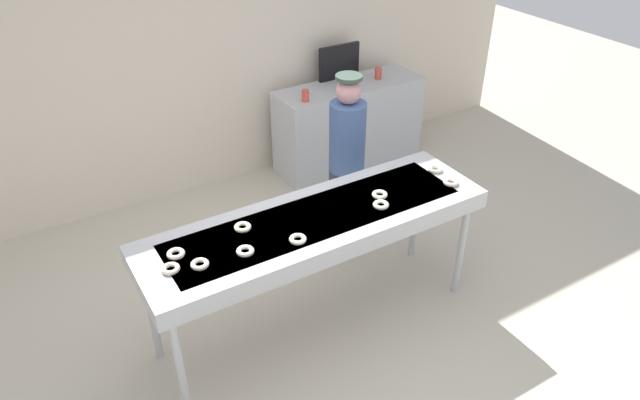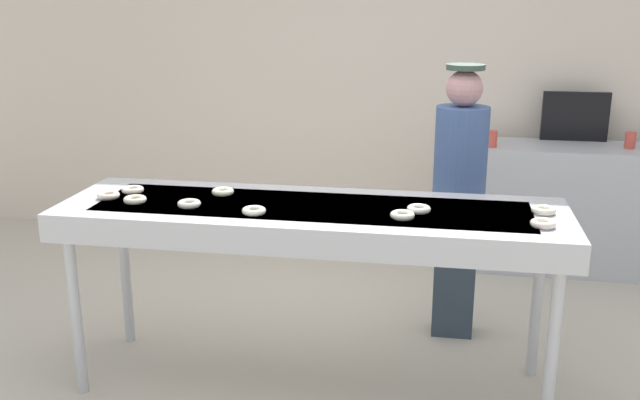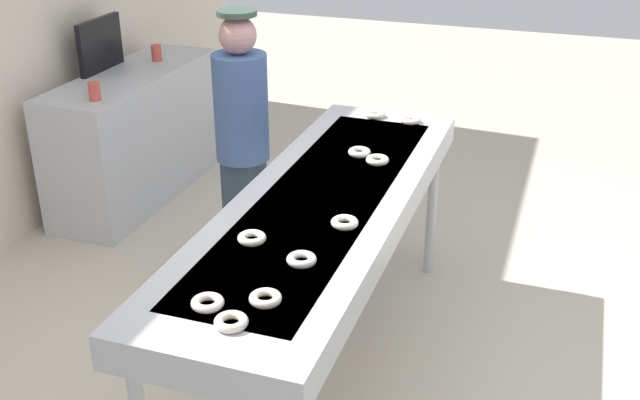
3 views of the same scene
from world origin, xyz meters
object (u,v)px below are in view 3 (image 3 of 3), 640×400
(worker_baker, at_px, (243,141))
(prep_counter, at_px, (137,135))
(sugar_donut_9, at_px, (375,114))
(paper_cup_0, at_px, (94,91))
(paper_cup_1, at_px, (156,53))
(sugar_donut_2, at_px, (208,303))
(sugar_donut_8, at_px, (252,238))
(sugar_donut_4, at_px, (345,222))
(fryer_conveyor, at_px, (323,212))
(sugar_donut_1, at_px, (231,322))
(sugar_donut_0, at_px, (265,298))
(sugar_donut_5, at_px, (302,259))
(sugar_donut_6, at_px, (359,152))
(menu_display, at_px, (100,45))
(sugar_donut_3, at_px, (377,160))
(sugar_donut_7, at_px, (410,120))

(worker_baker, distance_m, prep_counter, 1.58)
(sugar_donut_9, relative_size, paper_cup_0, 0.98)
(prep_counter, xyz_separation_m, paper_cup_1, (0.35, -0.02, 0.52))
(sugar_donut_2, xyz_separation_m, sugar_donut_8, (0.48, 0.05, 0.00))
(sugar_donut_4, height_order, prep_counter, sugar_donut_4)
(fryer_conveyor, xyz_separation_m, sugar_donut_8, (-0.49, 0.13, 0.09))
(fryer_conveyor, height_order, sugar_donut_2, sugar_donut_2)
(sugar_donut_1, distance_m, paper_cup_1, 3.61)
(fryer_conveyor, xyz_separation_m, sugar_donut_0, (-0.88, -0.09, 0.09))
(sugar_donut_5, height_order, sugar_donut_6, same)
(sugar_donut_1, height_order, prep_counter, sugar_donut_1)
(sugar_donut_6, relative_size, menu_display, 0.24)
(sugar_donut_6, height_order, sugar_donut_8, same)
(sugar_donut_3, distance_m, sugar_donut_5, 1.05)
(sugar_donut_2, bearing_deg, sugar_donut_7, -6.37)
(sugar_donut_4, xyz_separation_m, menu_display, (1.84, 2.38, 0.12))
(sugar_donut_1, bearing_deg, sugar_donut_5, -9.24)
(sugar_donut_2, height_order, prep_counter, sugar_donut_2)
(sugar_donut_5, relative_size, sugar_donut_8, 1.00)
(sugar_donut_7, xyz_separation_m, menu_display, (0.51, 2.35, 0.12))
(sugar_donut_5, bearing_deg, sugar_donut_9, 6.11)
(sugar_donut_2, distance_m, sugar_donut_3, 1.44)
(sugar_donut_7, bearing_deg, sugar_donut_3, 178.17)
(sugar_donut_2, xyz_separation_m, sugar_donut_6, (1.50, -0.10, 0.00))
(sugar_donut_9, xyz_separation_m, worker_baker, (-0.38, 0.66, -0.11))
(sugar_donut_5, xyz_separation_m, prep_counter, (2.18, 2.10, -0.53))
(sugar_donut_0, distance_m, sugar_donut_2, 0.20)
(worker_baker, bearing_deg, paper_cup_1, -129.12)
(menu_display, bearing_deg, sugar_donut_6, -115.70)
(fryer_conveyor, distance_m, sugar_donut_4, 0.32)
(sugar_donut_1, relative_size, sugar_donut_8, 1.00)
(sugar_donut_4, xyz_separation_m, paper_cup_0, (1.22, 2.03, -0.00))
(sugar_donut_8, bearing_deg, sugar_donut_1, -162.96)
(paper_cup_0, xyz_separation_m, paper_cup_1, (0.97, 0.12, 0.00))
(sugar_donut_3, height_order, sugar_donut_9, same)
(sugar_donut_0, relative_size, sugar_donut_1, 1.00)
(fryer_conveyor, distance_m, sugar_donut_5, 0.61)
(sugar_donut_6, height_order, prep_counter, sugar_donut_6)
(paper_cup_1, bearing_deg, sugar_donut_9, -113.53)
(sugar_donut_2, xyz_separation_m, sugar_donut_4, (0.73, -0.26, 0.00))
(sugar_donut_7, distance_m, paper_cup_1, 2.28)
(sugar_donut_1, xyz_separation_m, worker_baker, (1.78, 0.77, -0.11))
(sugar_donut_2, xyz_separation_m, sugar_donut_7, (2.06, -0.23, 0.00))
(fryer_conveyor, bearing_deg, sugar_donut_4, -144.00)
(sugar_donut_1, relative_size, sugar_donut_3, 1.00)
(sugar_donut_5, bearing_deg, sugar_donut_0, 175.35)
(sugar_donut_2, relative_size, prep_counter, 0.07)
(worker_baker, bearing_deg, sugar_donut_4, 48.14)
(sugar_donut_4, bearing_deg, sugar_donut_6, 12.03)
(sugar_donut_3, xyz_separation_m, sugar_donut_4, (-0.70, -0.05, 0.00))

